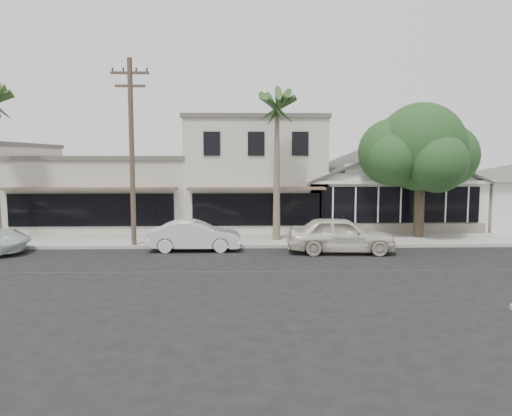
{
  "coord_description": "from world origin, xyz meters",
  "views": [
    {
      "loc": [
        -3.74,
        -18.78,
        4.4
      ],
      "look_at": [
        -3.07,
        6.0,
        1.84
      ],
      "focal_mm": 35.0,
      "sensor_mm": 36.0,
      "label": 1
    }
  ],
  "objects_px": {
    "utility_pole": "(132,148)",
    "car_1": "(195,236)",
    "car_0": "(341,235)",
    "shade_tree": "(419,150)"
  },
  "relations": [
    {
      "from": "car_0",
      "to": "shade_tree",
      "type": "xyz_separation_m",
      "value": [
        4.83,
        3.83,
        3.92
      ]
    },
    {
      "from": "car_0",
      "to": "utility_pole",
      "type": "bearing_deg",
      "value": 84.02
    },
    {
      "from": "utility_pole",
      "to": "car_1",
      "type": "distance_m",
      "value": 5.13
    },
    {
      "from": "car_1",
      "to": "shade_tree",
      "type": "height_order",
      "value": "shade_tree"
    },
    {
      "from": "utility_pole",
      "to": "car_0",
      "type": "relative_size",
      "value": 1.84
    },
    {
      "from": "car_1",
      "to": "utility_pole",
      "type": "bearing_deg",
      "value": 75.42
    },
    {
      "from": "shade_tree",
      "to": "car_1",
      "type": "bearing_deg",
      "value": -165.02
    },
    {
      "from": "car_0",
      "to": "car_1",
      "type": "relative_size",
      "value": 1.14
    },
    {
      "from": "utility_pole",
      "to": "car_1",
      "type": "xyz_separation_m",
      "value": [
        3.01,
        -0.77,
        -4.08
      ]
    },
    {
      "from": "utility_pole",
      "to": "car_1",
      "type": "height_order",
      "value": "utility_pole"
    }
  ]
}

